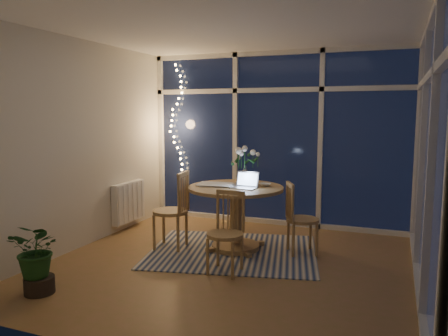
{
  "coord_description": "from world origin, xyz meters",
  "views": [
    {
      "loc": [
        1.66,
        -4.42,
        1.7
      ],
      "look_at": [
        -0.18,
        0.25,
        1.06
      ],
      "focal_mm": 35.0,
      "sensor_mm": 36.0,
      "label": 1
    }
  ],
  "objects_px": {
    "dining_table": "(236,218)",
    "chair_left": "(170,210)",
    "flower_vase": "(245,175)",
    "chair_right": "(303,218)",
    "potted_plant": "(38,254)",
    "laptop": "(244,180)",
    "chair_front": "(225,233)"
  },
  "relations": [
    {
      "from": "chair_front",
      "to": "potted_plant",
      "type": "bearing_deg",
      "value": -141.32
    },
    {
      "from": "dining_table",
      "to": "chair_left",
      "type": "relative_size",
      "value": 1.18
    },
    {
      "from": "potted_plant",
      "to": "chair_left",
      "type": "bearing_deg",
      "value": 73.64
    },
    {
      "from": "chair_front",
      "to": "potted_plant",
      "type": "relative_size",
      "value": 1.16
    },
    {
      "from": "dining_table",
      "to": "laptop",
      "type": "bearing_deg",
      "value": -34.24
    },
    {
      "from": "chair_left",
      "to": "chair_front",
      "type": "relative_size",
      "value": 1.12
    },
    {
      "from": "chair_left",
      "to": "laptop",
      "type": "relative_size",
      "value": 3.44
    },
    {
      "from": "chair_left",
      "to": "potted_plant",
      "type": "bearing_deg",
      "value": -23.7
    },
    {
      "from": "chair_right",
      "to": "laptop",
      "type": "xyz_separation_m",
      "value": [
        -0.66,
        -0.23,
        0.46
      ]
    },
    {
      "from": "laptop",
      "to": "potted_plant",
      "type": "distance_m",
      "value": 2.37
    },
    {
      "from": "dining_table",
      "to": "flower_vase",
      "type": "distance_m",
      "value": 0.56
    },
    {
      "from": "dining_table",
      "to": "flower_vase",
      "type": "relative_size",
      "value": 5.57
    },
    {
      "from": "dining_table",
      "to": "chair_front",
      "type": "xyz_separation_m",
      "value": [
        0.17,
        -0.8,
        0.04
      ]
    },
    {
      "from": "flower_vase",
      "to": "potted_plant",
      "type": "distance_m",
      "value": 2.59
    },
    {
      "from": "chair_right",
      "to": "laptop",
      "type": "bearing_deg",
      "value": 83.78
    },
    {
      "from": "laptop",
      "to": "chair_front",
      "type": "bearing_deg",
      "value": -82.2
    },
    {
      "from": "dining_table",
      "to": "potted_plant",
      "type": "height_order",
      "value": "dining_table"
    },
    {
      "from": "chair_right",
      "to": "laptop",
      "type": "distance_m",
      "value": 0.84
    },
    {
      "from": "laptop",
      "to": "potted_plant",
      "type": "height_order",
      "value": "laptop"
    },
    {
      "from": "flower_vase",
      "to": "chair_right",
      "type": "bearing_deg",
      "value": -8.04
    },
    {
      "from": "laptop",
      "to": "chair_left",
      "type": "bearing_deg",
      "value": -165.13
    },
    {
      "from": "laptop",
      "to": "chair_right",
      "type": "bearing_deg",
      "value": 24.78
    },
    {
      "from": "chair_left",
      "to": "potted_plant",
      "type": "distance_m",
      "value": 1.76
    },
    {
      "from": "flower_vase",
      "to": "potted_plant",
      "type": "xyz_separation_m",
      "value": [
        -1.31,
        -2.18,
        -0.52
      ]
    },
    {
      "from": "chair_right",
      "to": "potted_plant",
      "type": "height_order",
      "value": "chair_right"
    },
    {
      "from": "dining_table",
      "to": "chair_left",
      "type": "distance_m",
      "value": 0.82
    },
    {
      "from": "laptop",
      "to": "potted_plant",
      "type": "relative_size",
      "value": 0.38
    },
    {
      "from": "chair_front",
      "to": "laptop",
      "type": "distance_m",
      "value": 0.84
    },
    {
      "from": "laptop",
      "to": "potted_plant",
      "type": "bearing_deg",
      "value": -122.23
    },
    {
      "from": "flower_vase",
      "to": "potted_plant",
      "type": "relative_size",
      "value": 0.28
    },
    {
      "from": "laptop",
      "to": "flower_vase",
      "type": "distance_m",
      "value": 0.36
    },
    {
      "from": "flower_vase",
      "to": "potted_plant",
      "type": "height_order",
      "value": "flower_vase"
    }
  ]
}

